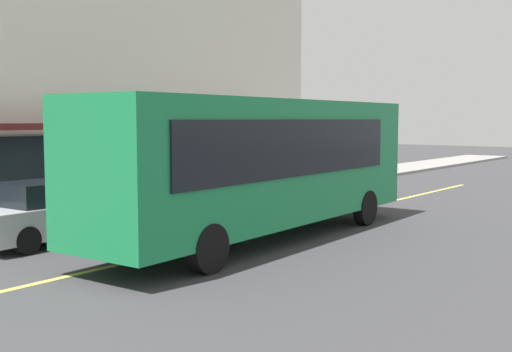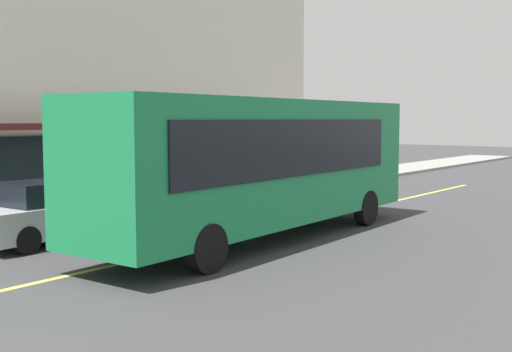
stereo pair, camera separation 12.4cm
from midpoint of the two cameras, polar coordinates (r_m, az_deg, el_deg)
The scene contains 6 objects.
ground at distance 15.31m, azimuth -5.67°, elevation -6.33°, with size 120.00×120.00×0.00m, color #38383A.
sidewalk at distance 19.78m, azimuth -18.30°, elevation -3.73°, with size 80.00×3.14×0.15m, color gray.
lane_centre_stripe at distance 15.30m, azimuth -5.67°, elevation -6.31°, with size 36.00×0.16×0.01m, color #D8D14C.
bus at distance 15.90m, azimuth 0.48°, elevation 1.35°, with size 11.22×2.95×3.50m.
car_silver at distance 16.61m, azimuth -17.82°, elevation -3.05°, with size 4.37×2.01×1.52m.
pedestrian_by_curb at distance 26.64m, azimuth -1.12°, elevation 1.14°, with size 0.34×0.34×1.71m.
Camera 1 is at (-10.94, -10.26, 3.04)m, focal length 44.64 mm.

